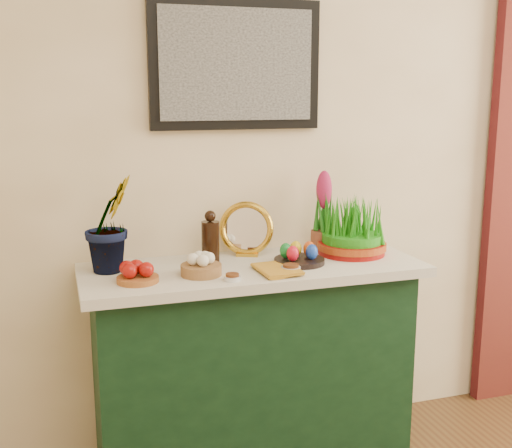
{
  "coord_description": "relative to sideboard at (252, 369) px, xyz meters",
  "views": [
    {
      "loc": [
        -1.25,
        -0.43,
        1.59
      ],
      "look_at": [
        -0.49,
        1.95,
        1.07
      ],
      "focal_mm": 45.0,
      "sensor_mm": 36.0,
      "label": 1
    }
  ],
  "objects": [
    {
      "name": "sideboard",
      "position": [
        0.0,
        0.0,
        0.0
      ],
      "size": [
        1.3,
        0.45,
        0.85
      ],
      "primitive_type": "cube",
      "color": "#12331A",
      "rests_on": "ground"
    },
    {
      "name": "book",
      "position": [
        -0.02,
        -0.15,
        0.48
      ],
      "size": [
        0.15,
        0.21,
        0.03
      ],
      "primitive_type": "imported",
      "rotation": [
        0.0,
        0.0,
        0.05
      ],
      "color": "#C08722",
      "rests_on": "tablecloth"
    },
    {
      "name": "spice_dish_left",
      "position": [
        -0.14,
        -0.2,
        0.48
      ],
      "size": [
        0.06,
        0.06,
        0.03
      ],
      "color": "silver",
      "rests_on": "tablecloth"
    },
    {
      "name": "wheatgrass_sabzeh",
      "position": [
        0.47,
        0.03,
        0.57
      ],
      "size": [
        0.3,
        0.3,
        0.25
      ],
      "color": "maroon",
      "rests_on": "tablecloth"
    },
    {
      "name": "mirror",
      "position": [
        0.02,
        0.15,
        0.58
      ],
      "size": [
        0.24,
        0.14,
        0.24
      ],
      "color": "gold",
      "rests_on": "tablecloth"
    },
    {
      "name": "hyacinth_green",
      "position": [
        -0.56,
        0.08,
        0.72
      ],
      "size": [
        0.33,
        0.33,
        0.51
      ],
      "primitive_type": "imported",
      "rotation": [
        0.0,
        0.0,
        0.68
      ],
      "color": "#1F6D18",
      "rests_on": "tablecloth"
    },
    {
      "name": "spice_dish_right",
      "position": [
        0.11,
        -0.15,
        0.48
      ],
      "size": [
        0.08,
        0.08,
        0.03
      ],
      "color": "silver",
      "rests_on": "tablecloth"
    },
    {
      "name": "hyacinth_pink",
      "position": [
        0.37,
        0.14,
        0.63
      ],
      "size": [
        0.11,
        0.11,
        0.36
      ],
      "color": "brown",
      "rests_on": "tablecloth"
    },
    {
      "name": "garlic_basket",
      "position": [
        -0.24,
        -0.09,
        0.5
      ],
      "size": [
        0.2,
        0.2,
        0.09
      ],
      "color": "#8F5E3A",
      "rests_on": "tablecloth"
    },
    {
      "name": "apple_bowl",
      "position": [
        -0.48,
        -0.11,
        0.5
      ],
      "size": [
        0.2,
        0.2,
        0.08
      ],
      "color": "#965223",
      "rests_on": "tablecloth"
    },
    {
      "name": "tablecloth",
      "position": [
        0.0,
        0.0,
        0.45
      ],
      "size": [
        1.4,
        0.55,
        0.04
      ],
      "primitive_type": "cube",
      "color": "silver",
      "rests_on": "sideboard"
    },
    {
      "name": "vinegar_cruet",
      "position": [
        -0.15,
        0.1,
        0.56
      ],
      "size": [
        0.07,
        0.07,
        0.22
      ],
      "color": "black",
      "rests_on": "tablecloth"
    },
    {
      "name": "egg_plate",
      "position": [
        0.19,
        -0.04,
        0.5
      ],
      "size": [
        0.23,
        0.23,
        0.09
      ],
      "color": "black",
      "rests_on": "tablecloth"
    }
  ]
}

